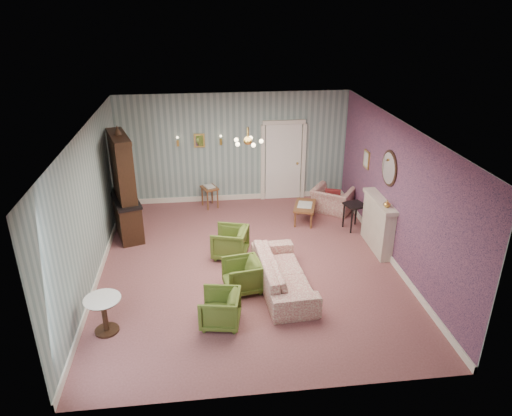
{
  "coord_description": "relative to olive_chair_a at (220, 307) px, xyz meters",
  "views": [
    {
      "loc": [
        -0.86,
        -8.43,
        5.07
      ],
      "look_at": [
        0.2,
        0.4,
        1.1
      ],
      "focal_mm": 33.2,
      "sensor_mm": 36.0,
      "label": 1
    }
  ],
  "objects": [
    {
      "name": "wall_right",
      "position": [
        3.68,
        1.87,
        1.12
      ],
      "size": [
        0.0,
        7.0,
        7.0
      ],
      "primitive_type": "plane",
      "rotation": [
        1.57,
        0.0,
        -1.57
      ],
      "color": "slate",
      "rests_on": "ground"
    },
    {
      "name": "wingback_chair",
      "position": [
        3.11,
        4.29,
        0.09
      ],
      "size": [
        1.15,
        1.07,
        0.84
      ],
      "primitive_type": "imported",
      "rotation": [
        0.0,
        0.0,
        2.52
      ],
      "color": "#9B3E43",
      "rests_on": "floor"
    },
    {
      "name": "nesting_table",
      "position": [
        -0.02,
        4.95,
        -0.03
      ],
      "size": [
        0.51,
        0.56,
        0.6
      ],
      "primitive_type": null,
      "rotation": [
        0.0,
        0.0,
        0.38
      ],
      "color": "brown",
      "rests_on": "floor"
    },
    {
      "name": "wall_back",
      "position": [
        0.68,
        5.37,
        1.12
      ],
      "size": [
        6.0,
        0.0,
        6.0
      ],
      "primitive_type": "plane",
      "rotation": [
        1.57,
        0.0,
        0.0
      ],
      "color": "slate",
      "rests_on": "ground"
    },
    {
      "name": "sconce_left",
      "position": [
        -0.77,
        5.31,
        1.37
      ],
      "size": [
        0.16,
        0.12,
        0.3
      ],
      "primitive_type": null,
      "color": "gold",
      "rests_on": "wall_back"
    },
    {
      "name": "sconce_right",
      "position": [
        0.33,
        5.31,
        1.37
      ],
      "size": [
        0.16,
        0.12,
        0.3
      ],
      "primitive_type": null,
      "color": "gold",
      "rests_on": "wall_back"
    },
    {
      "name": "side_table_black",
      "position": [
        3.33,
        3.22,
        -0.01
      ],
      "size": [
        0.53,
        0.53,
        0.65
      ],
      "primitive_type": null,
      "rotation": [
        0.0,
        0.0,
        0.28
      ],
      "color": "black",
      "rests_on": "floor"
    },
    {
      "name": "oval_mirror",
      "position": [
        3.64,
        2.27,
        1.52
      ],
      "size": [
        0.04,
        0.76,
        0.84
      ],
      "primitive_type": null,
      "color": "white",
      "rests_on": "wall_right"
    },
    {
      "name": "olive_chair_a",
      "position": [
        0.0,
        0.0,
        0.0
      ],
      "size": [
        0.71,
        0.74,
        0.66
      ],
      "primitive_type": "imported",
      "rotation": [
        0.0,
        0.0,
        -1.75
      ],
      "color": "#4F6423",
      "rests_on": "floor"
    },
    {
      "name": "coffee_table",
      "position": [
        2.27,
        3.78,
        -0.11
      ],
      "size": [
        0.72,
        0.97,
        0.44
      ],
      "primitive_type": null,
      "rotation": [
        0.0,
        0.0,
        -0.31
      ],
      "color": "brown",
      "rests_on": "floor"
    },
    {
      "name": "sofa_chintz",
      "position": [
        1.24,
        0.95,
        0.1
      ],
      "size": [
        0.77,
        2.22,
        0.85
      ],
      "primitive_type": "imported",
      "rotation": [
        0.0,
        0.0,
        1.63
      ],
      "color": "#9B3E43",
      "rests_on": "floor"
    },
    {
      "name": "framed_print",
      "position": [
        3.65,
        3.62,
        1.27
      ],
      "size": [
        0.04,
        0.34,
        0.42
      ],
      "primitive_type": null,
      "color": "gold",
      "rests_on": "wall_right"
    },
    {
      "name": "mantel_vase",
      "position": [
        3.52,
        1.87,
        0.9
      ],
      "size": [
        0.15,
        0.15,
        0.15
      ],
      "primitive_type": "imported",
      "color": "gold",
      "rests_on": "fireplace"
    },
    {
      "name": "pedestal_table",
      "position": [
        -1.88,
        0.02,
        -0.0
      ],
      "size": [
        0.73,
        0.73,
        0.65
      ],
      "primitive_type": null,
      "rotation": [
        0.0,
        0.0,
        -0.27
      ],
      "color": "black",
      "rests_on": "floor"
    },
    {
      "name": "floor",
      "position": [
        0.68,
        1.87,
        -0.33
      ],
      "size": [
        7.0,
        7.0,
        0.0
      ],
      "primitive_type": "plane",
      "color": "#895050",
      "rests_on": "ground"
    },
    {
      "name": "burgundy_cushion",
      "position": [
        3.06,
        4.14,
        0.15
      ],
      "size": [
        0.41,
        0.28,
        0.39
      ],
      "primitive_type": "cube",
      "rotation": [
        0.17,
        0.0,
        -0.35
      ],
      "color": "maroon",
      "rests_on": "wingback_chair"
    },
    {
      "name": "wall_front",
      "position": [
        0.68,
        -1.63,
        1.12
      ],
      "size": [
        6.0,
        0.0,
        6.0
      ],
      "primitive_type": "plane",
      "rotation": [
        -1.57,
        0.0,
        0.0
      ],
      "color": "slate",
      "rests_on": "ground"
    },
    {
      "name": "wall_right_floral",
      "position": [
        3.67,
        1.87,
        1.12
      ],
      "size": [
        0.0,
        7.0,
        7.0
      ],
      "primitive_type": "plane",
      "rotation": [
        1.57,
        0.0,
        -1.57
      ],
      "color": "#AF5771",
      "rests_on": "ground"
    },
    {
      "name": "olive_chair_b",
      "position": [
        0.47,
        0.97,
        0.01
      ],
      "size": [
        0.72,
        0.75,
        0.68
      ],
      "primitive_type": "imported",
      "rotation": [
        0.0,
        0.0,
        -1.4
      ],
      "color": "#4F6423",
      "rests_on": "floor"
    },
    {
      "name": "chandelier",
      "position": [
        0.68,
        1.87,
        2.3
      ],
      "size": [
        0.56,
        0.56,
        0.36
      ],
      "primitive_type": null,
      "color": "gold",
      "rests_on": "ceiling"
    },
    {
      "name": "dresser",
      "position": [
        -1.97,
        3.65,
        0.92
      ],
      "size": [
        0.94,
        1.59,
        2.51
      ],
      "primitive_type": null,
      "rotation": [
        0.0,
        0.0,
        0.29
      ],
      "color": "black",
      "rests_on": "floor"
    },
    {
      "name": "gilt_mirror_back",
      "position": [
        -0.22,
        5.33,
        1.37
      ],
      "size": [
        0.28,
        0.06,
        0.36
      ],
      "primitive_type": null,
      "color": "gold",
      "rests_on": "wall_back"
    },
    {
      "name": "fireplace",
      "position": [
        3.54,
        2.27,
        0.25
      ],
      "size": [
        0.3,
        1.4,
        1.16
      ],
      "primitive_type": null,
      "color": "beige",
      "rests_on": "floor"
    },
    {
      "name": "olive_chair_c",
      "position": [
        0.33,
        2.28,
        0.03
      ],
      "size": [
        0.82,
        0.85,
        0.72
      ],
      "primitive_type": "imported",
      "rotation": [
        0.0,
        0.0,
        -1.86
      ],
      "color": "#4F6423",
      "rests_on": "floor"
    },
    {
      "name": "door",
      "position": [
        1.98,
        5.33,
        0.75
      ],
      "size": [
        1.12,
        0.12,
        2.16
      ],
      "primitive_type": null,
      "color": "white",
      "rests_on": "floor"
    },
    {
      "name": "wall_left",
      "position": [
        -2.32,
        1.87,
        1.12
      ],
      "size": [
        0.0,
        7.0,
        7.0
      ],
      "primitive_type": "plane",
      "rotation": [
        1.57,
        0.0,
        1.57
      ],
      "color": "slate",
      "rests_on": "ground"
    },
    {
      "name": "ceiling",
      "position": [
        0.68,
        1.87,
        2.57
      ],
      "size": [
        7.0,
        7.0,
        0.0
      ],
      "primitive_type": "plane",
      "rotation": [
        3.14,
        0.0,
        0.0
      ],
      "color": "white",
      "rests_on": "ground"
    }
  ]
}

